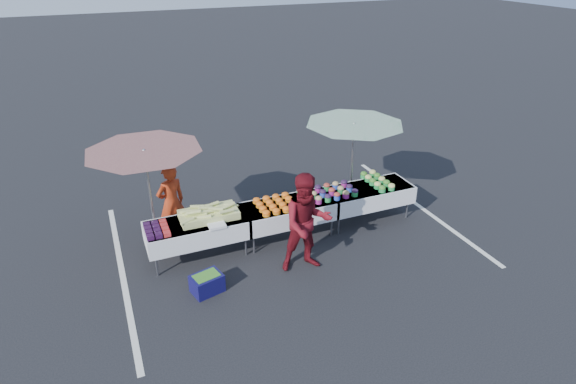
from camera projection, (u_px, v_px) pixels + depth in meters
name	position (u px, v px, depth m)	size (l,w,h in m)	color
ground	(288.00, 236.00, 9.65)	(80.00, 80.00, 0.00)	black
stripe_left	(122.00, 274.00, 8.55)	(0.10, 5.00, 0.00)	silver
stripe_right	(420.00, 207.00, 10.75)	(0.10, 5.00, 0.00)	silver
table_left	(197.00, 230.00, 8.76)	(1.86, 0.81, 0.75)	white
table_center	(288.00, 211.00, 9.38)	(1.86, 0.81, 0.75)	white
table_right	(368.00, 195.00, 10.00)	(1.86, 0.81, 0.75)	white
berry_punnets	(157.00, 229.00, 8.38)	(0.40, 0.54, 0.08)	black
corn_pile	(209.00, 214.00, 8.77)	(1.16, 0.57, 0.26)	#C7CA68
plastic_bags	(217.00, 225.00, 8.53)	(0.30, 0.25, 0.05)	white
carrot_bowls	(276.00, 204.00, 9.19)	(0.75, 0.69, 0.11)	orange
potato_cups	(327.00, 192.00, 9.56)	(1.14, 0.58, 0.16)	blue
bean_baskets	(377.00, 181.00, 10.05)	(0.36, 0.86, 0.15)	#249143
vendor	(172.00, 203.00, 9.25)	(0.58, 0.38, 1.58)	#AB3013
customer	(307.00, 223.00, 8.31)	(0.90, 0.70, 1.84)	maroon
umbrella_left	(145.00, 159.00, 8.33)	(2.62, 2.62, 2.09)	black
umbrella_right	(354.00, 132.00, 9.69)	(2.30, 2.30, 2.05)	black
storage_bin	(207.00, 283.00, 8.04)	(0.58, 0.48, 0.33)	#100E48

